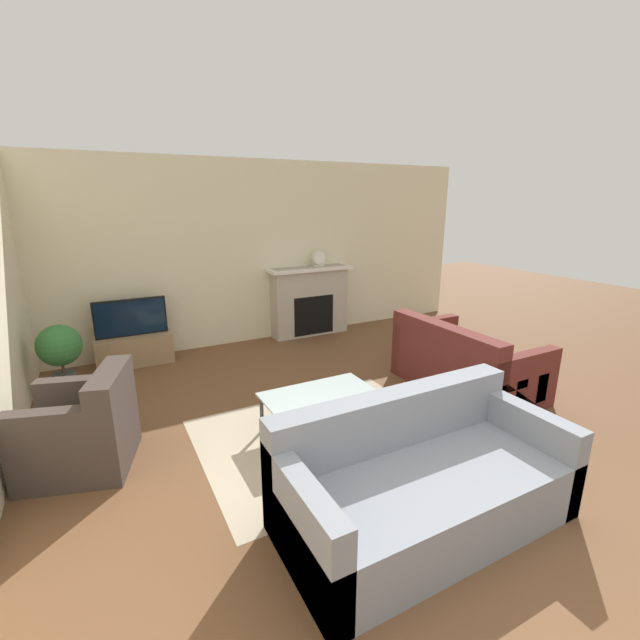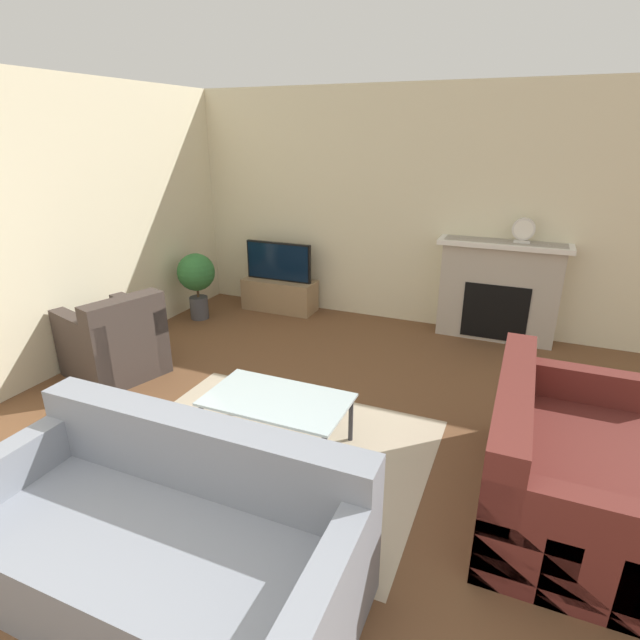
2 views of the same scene
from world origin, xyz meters
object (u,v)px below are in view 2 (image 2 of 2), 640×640
Objects in this scene: coffee_table at (277,403)px; potted_plant at (196,277)px; couch_sectional at (167,543)px; armchair_by_window at (115,345)px; tv at (279,262)px; mantel_clock at (524,230)px; couch_loveseat at (563,469)px.

potted_plant is at bearing 136.96° from coffee_table.
armchair_by_window is at bearing 139.14° from couch_sectional.
couch_sectional is 2.39× the size of potted_plant.
couch_sectional is 2.07× the size of armchair_by_window.
coffee_table is (-0.07, 1.33, 0.07)m from couch_sectional.
mantel_clock is at bearing 2.33° from tv.
potted_plant is at bearing 64.49° from couch_loveseat.
couch_sectional is 1.25× the size of couch_loveseat.
couch_sectional is 4.02m from potted_plant.
couch_loveseat is 1.65× the size of armchair_by_window.
mantel_clock is (3.61, 0.79, 0.70)m from potted_plant.
coffee_table is 1.27× the size of potted_plant.
couch_loveseat is at bearing 37.39° from couch_sectional.
armchair_by_window is 1.16× the size of potted_plant.
tv is 0.45× the size of couch_sectional.
mantel_clock is (3.41, 2.38, 0.94)m from armchair_by_window.
coffee_table is at bearing 92.15° from couch_loveseat.
coffee_table is (1.37, -2.69, -0.30)m from tv.
potted_plant is at bearing 123.68° from couch_sectional.
mantel_clock reaches higher than potted_plant.
coffee_table is at bearing -43.04° from potted_plant.
tv reaches higher than couch_loveseat.
coffee_table is 2.95m from potted_plant.
couch_loveseat is (3.28, -2.61, -0.36)m from tv.
coffee_table is 4.00× the size of mantel_clock.
coffee_table is (1.95, -0.42, 0.05)m from armchair_by_window.
couch_sectional is 1.34m from coffee_table.
armchair_by_window reaches higher than coffee_table.
mantel_clock is at bearing 141.39° from armchair_by_window.
couch_loveseat is 4.51m from potted_plant.
tv is at bearing 117.08° from coffee_table.
potted_plant reaches higher than coffee_table.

